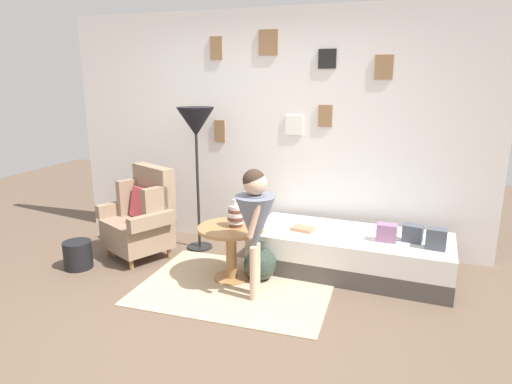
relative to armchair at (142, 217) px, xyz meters
The scene contains 15 objects.
ground_plane 1.67m from the armchair, 43.21° to the right, with size 12.00×12.00×0.00m, color brown.
gallery_wall 1.69m from the armchair, 35.94° to the left, with size 4.80×0.12×2.60m.
rug 1.35m from the armchair, 18.70° to the right, with size 1.73×1.29×0.01m, color tan.
armchair is the anchor object (origin of this frame).
daybed 2.19m from the armchair, ahead, with size 1.96×0.95×0.40m.
pillow_head 2.92m from the armchair, ahead, with size 0.17×0.12×0.19m, color #474C56.
pillow_mid 2.74m from the armchair, ahead, with size 0.17×0.12×0.16m, color #474C56.
pillow_back 2.50m from the armchair, ahead, with size 0.18×0.12×0.16m, color gray.
side_table 1.14m from the armchair, 13.16° to the right, with size 0.63×0.63×0.53m.
vase_striped 1.19m from the armchair, 11.46° to the right, with size 0.16×0.16×0.26m.
floor_lamp 1.11m from the armchair, 39.90° to the left, with size 0.40×0.40×1.58m.
person_child 1.58m from the armchair, 21.19° to the right, with size 0.34×0.34×1.15m.
book_on_daybed 1.72m from the armchair, ahead, with size 0.22×0.16×0.03m, color #B67554.
demijohn_near 1.41m from the armchair, ahead, with size 0.32×0.32×0.40m.
magazine_basket 0.74m from the armchair, 133.53° to the right, with size 0.28×0.28×0.28m, color black.
Camera 1 is at (1.34, -2.81, 1.84)m, focal length 30.91 mm.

